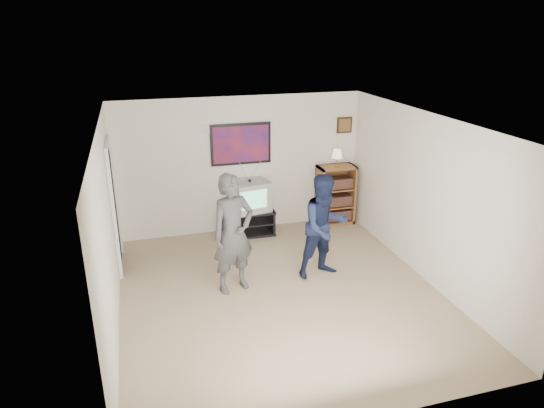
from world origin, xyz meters
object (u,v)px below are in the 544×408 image
media_stand (248,222)px  crt_television (250,196)px  person_short (325,226)px  bookshelf (335,195)px  person_tall (233,234)px

media_stand → crt_television: 0.51m
crt_television → person_short: size_ratio=0.40×
bookshelf → crt_television: bearing=-178.3°
media_stand → crt_television: crt_television is taller
crt_television → bookshelf: (1.70, 0.05, -0.17)m
media_stand → person_short: (0.75, -1.84, 0.58)m
person_short → crt_television: bearing=101.5°
crt_television → person_tall: bearing=-119.9°
person_tall → media_stand: bearing=53.0°
person_short → person_tall: bearing=172.0°
media_stand → bookshelf: bearing=4.1°
media_stand → person_tall: person_tall is taller
person_tall → person_short: bearing=-15.8°
crt_television → person_short: 1.97m
bookshelf → person_tall: bearing=-141.2°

